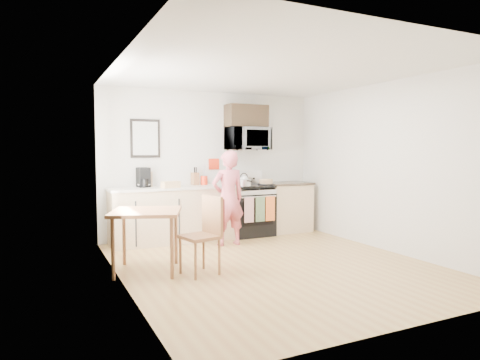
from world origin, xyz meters
name	(u,v)px	position (x,y,z in m)	size (l,w,h in m)	color
floor	(274,265)	(0.00, 0.00, 0.00)	(4.60, 4.60, 0.00)	olive
back_wall	(211,164)	(0.00, 2.30, 1.30)	(4.00, 0.04, 2.60)	silver
front_wall	(411,180)	(0.00, -2.30, 1.30)	(4.00, 0.04, 2.60)	silver
left_wall	(122,172)	(-2.00, 0.00, 1.30)	(0.04, 4.60, 2.60)	silver
right_wall	(387,167)	(2.00, 0.00, 1.30)	(0.04, 4.60, 2.60)	silver
ceiling	(275,70)	(0.00, 0.00, 2.60)	(4.00, 4.60, 0.04)	silver
window	(113,150)	(-1.96, 0.80, 1.55)	(0.06, 1.40, 1.50)	white
cabinet_left	(174,215)	(-0.80, 2.00, 0.45)	(2.10, 0.60, 0.90)	tan
countertop_left	(173,188)	(-0.80, 2.00, 0.92)	(2.14, 0.64, 0.04)	beige
cabinet_right	(287,208)	(1.43, 2.00, 0.45)	(0.84, 0.60, 0.90)	tan
countertop_right	(287,183)	(1.43, 2.00, 0.92)	(0.88, 0.64, 0.04)	black
range	(250,211)	(0.63, 1.98, 0.44)	(0.76, 0.70, 1.16)	black
microwave	(247,139)	(0.63, 2.08, 1.76)	(0.76, 0.51, 0.42)	silver
upper_cabinet	(246,116)	(0.63, 2.12, 2.18)	(0.76, 0.35, 0.40)	black
wall_art	(145,138)	(-1.20, 2.28, 1.75)	(0.50, 0.04, 0.65)	black
wall_trivet	(214,164)	(0.05, 2.28, 1.30)	(0.20, 0.02, 0.20)	red
person	(228,198)	(-0.07, 1.38, 0.77)	(0.56, 0.37, 1.55)	#B63249
dining_table	(146,217)	(-1.63, 0.43, 0.70)	(0.94, 0.94, 0.79)	brown
chair	(209,223)	(-0.93, 0.05, 0.63)	(0.53, 0.50, 0.98)	brown
knife_block	(195,179)	(-0.34, 2.22, 1.05)	(0.10, 0.14, 0.22)	brown
utensil_crock	(204,176)	(-0.19, 2.16, 1.09)	(0.12, 0.12, 0.37)	red
fruit_bowl	(144,185)	(-1.26, 2.12, 0.98)	(0.30, 0.30, 0.11)	white
milk_carton	(150,179)	(-1.17, 2.13, 1.07)	(0.10, 0.10, 0.25)	tan
coffee_maker	(143,178)	(-1.28, 2.11, 1.09)	(0.20, 0.28, 0.33)	black
bread_bag	(171,185)	(-0.91, 1.78, 0.99)	(0.30, 0.14, 0.11)	tan
cake	(266,182)	(0.91, 1.87, 0.97)	(0.30, 0.30, 0.10)	black
kettle	(244,180)	(0.54, 2.04, 1.02)	(0.17, 0.17, 0.22)	white
pot	(245,183)	(0.42, 1.75, 0.98)	(0.22, 0.38, 0.11)	silver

